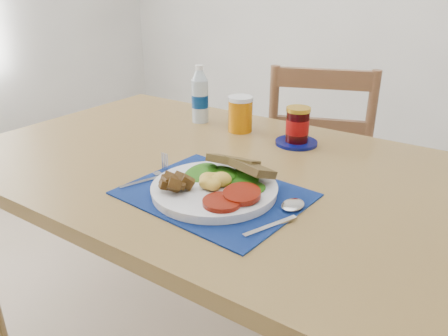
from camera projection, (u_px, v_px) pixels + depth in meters
name	position (u px, v px, depth m)	size (l,w,h in m)	color
table	(210.00, 187.00, 1.25)	(1.40, 0.90, 0.75)	brown
chair_far	(318.00, 149.00, 1.80)	(0.53, 0.52, 1.12)	brown
placemat	(214.00, 194.00, 1.02)	(0.40, 0.32, 0.00)	black
breakfast_plate	(211.00, 185.00, 1.01)	(0.29, 0.29, 0.07)	silver
fork	(152.00, 177.00, 1.10)	(0.05, 0.16, 0.00)	#B2B5BA
spoon	(287.00, 211.00, 0.94)	(0.06, 0.20, 0.01)	#B2B5BA
water_bottle	(200.00, 97.00, 1.51)	(0.06, 0.06, 0.20)	#ADBFCC
juice_glass	(240.00, 115.00, 1.43)	(0.08, 0.08, 0.11)	#C06905
jam_on_saucer	(297.00, 128.00, 1.32)	(0.13, 0.13, 0.12)	#040A4F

